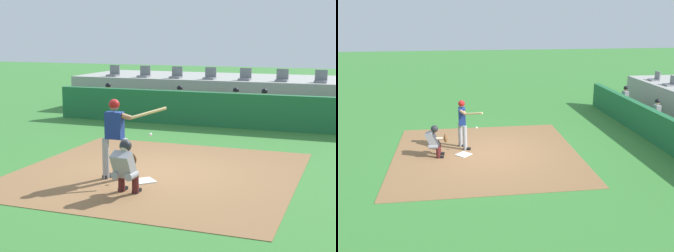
% 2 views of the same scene
% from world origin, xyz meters
% --- Properties ---
extents(ground_plane, '(80.00, 80.00, 0.00)m').
position_xyz_m(ground_plane, '(0.00, 0.00, 0.00)').
color(ground_plane, '#387A33').
extents(dirt_infield, '(6.40, 6.40, 0.01)m').
position_xyz_m(dirt_infield, '(0.00, 0.00, 0.01)').
color(dirt_infield, olive).
rests_on(dirt_infield, ground).
extents(home_plate, '(0.62, 0.62, 0.02)m').
position_xyz_m(home_plate, '(0.00, -0.80, 0.02)').
color(home_plate, white).
rests_on(home_plate, dirt_infield).
extents(batter_at_plate, '(1.26, 0.85, 1.80)m').
position_xyz_m(batter_at_plate, '(-0.67, -0.78, 1.04)').
color(batter_at_plate, '#99999E').
rests_on(batter_at_plate, ground).
extents(catcher_crouched, '(0.50, 1.79, 1.13)m').
position_xyz_m(catcher_crouched, '(0.00, -1.74, 0.61)').
color(catcher_crouched, gray).
rests_on(catcher_crouched, ground).
extents(dugout_wall, '(13.00, 0.30, 1.20)m').
position_xyz_m(dugout_wall, '(0.00, 6.50, 0.60)').
color(dugout_wall, '#1E6638').
rests_on(dugout_wall, ground).
extents(dugout_bench, '(11.80, 0.44, 0.45)m').
position_xyz_m(dugout_bench, '(0.00, 7.50, 0.23)').
color(dugout_bench, olive).
rests_on(dugout_bench, ground).
extents(dugout_player_0, '(0.49, 0.70, 1.30)m').
position_xyz_m(dugout_player_0, '(-5.08, 7.34, 0.67)').
color(dugout_player_0, '#939399').
rests_on(dugout_player_0, ground).
extents(dugout_player_1, '(0.49, 0.70, 1.30)m').
position_xyz_m(dugout_player_1, '(-2.07, 7.34, 0.67)').
color(dugout_player_1, '#939399').
rests_on(dugout_player_1, ground).
extents(dugout_player_2, '(0.49, 0.70, 1.30)m').
position_xyz_m(dugout_player_2, '(0.09, 7.34, 0.67)').
color(dugout_player_2, '#939399').
rests_on(dugout_player_2, ground).
extents(dugout_player_3, '(0.49, 0.70, 1.30)m').
position_xyz_m(dugout_player_3, '(1.13, 7.34, 0.67)').
color(dugout_player_3, '#939399').
rests_on(dugout_player_3, ground).
extents(stands_platform, '(15.00, 4.40, 1.40)m').
position_xyz_m(stands_platform, '(0.00, 10.90, 0.70)').
color(stands_platform, '#9E9E99').
rests_on(stands_platform, ground).
extents(stadium_seat_0, '(0.46, 0.46, 0.48)m').
position_xyz_m(stadium_seat_0, '(-5.78, 9.38, 1.53)').
color(stadium_seat_0, slate).
rests_on(stadium_seat_0, stands_platform).
extents(stadium_seat_1, '(0.46, 0.46, 0.48)m').
position_xyz_m(stadium_seat_1, '(-4.33, 9.38, 1.53)').
color(stadium_seat_1, slate).
rests_on(stadium_seat_1, stands_platform).
extents(stadium_seat_2, '(0.46, 0.46, 0.48)m').
position_xyz_m(stadium_seat_2, '(-2.89, 9.38, 1.53)').
color(stadium_seat_2, slate).
rests_on(stadium_seat_2, stands_platform).
extents(stadium_seat_3, '(0.46, 0.46, 0.48)m').
position_xyz_m(stadium_seat_3, '(-1.44, 9.38, 1.53)').
color(stadium_seat_3, slate).
rests_on(stadium_seat_3, stands_platform).
extents(stadium_seat_4, '(0.46, 0.46, 0.48)m').
position_xyz_m(stadium_seat_4, '(0.00, 9.38, 1.53)').
color(stadium_seat_4, slate).
rests_on(stadium_seat_4, stands_platform).
extents(stadium_seat_5, '(0.46, 0.46, 0.48)m').
position_xyz_m(stadium_seat_5, '(1.44, 9.38, 1.53)').
color(stadium_seat_5, slate).
rests_on(stadium_seat_5, stands_platform).
extents(stadium_seat_6, '(0.46, 0.46, 0.48)m').
position_xyz_m(stadium_seat_6, '(2.89, 9.38, 1.53)').
color(stadium_seat_6, slate).
rests_on(stadium_seat_6, stands_platform).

